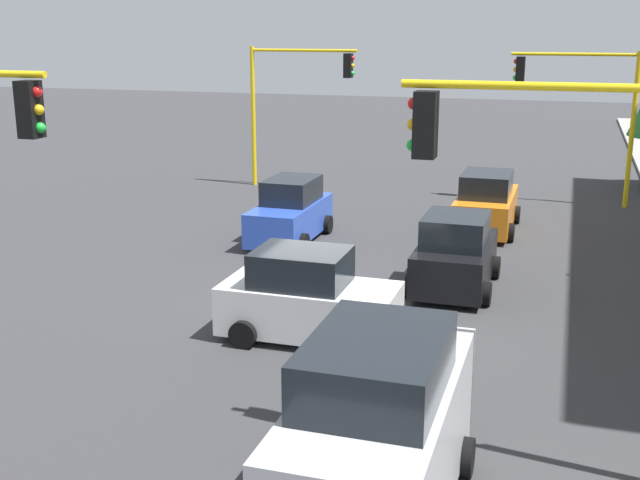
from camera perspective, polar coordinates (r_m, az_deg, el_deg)
The scene contains 9 objects.
ground_plane at distance 19.37m, azimuth 0.36°, elevation -4.82°, with size 120.00×120.00×0.00m, color #353538.
traffic_signal_far_right at distance 33.40m, azimuth -1.95°, elevation 10.74°, with size 0.36×4.59×5.81m.
traffic_signal_near_left at distance 11.66m, azimuth 18.95°, elevation 2.41°, with size 0.36×4.59×5.93m.
traffic_signal_far_left at distance 31.51m, azimuth 18.35°, elevation 9.69°, with size 0.36×4.59×5.75m.
delivery_van_silver at distance 10.97m, azimuth 4.24°, elevation -13.80°, with size 4.80×2.22×2.77m.
car_white at distance 17.21m, azimuth -0.89°, elevation -4.24°, with size 2.10×3.79×1.98m.
car_blue at distance 25.19m, azimuth -2.13°, elevation 1.97°, with size 3.98×1.95×1.98m.
car_black at distance 20.78m, azimuth 9.65°, elevation -1.05°, with size 3.74×2.09×1.98m.
car_orange at distance 26.98m, azimuth 11.79°, elevation 2.54°, with size 4.19×2.07×1.98m.
Camera 1 is at (17.41, 5.37, 6.55)m, focal length 44.74 mm.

